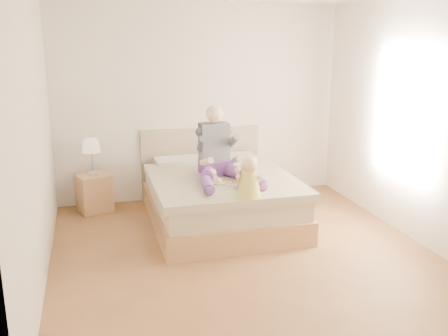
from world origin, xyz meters
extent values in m
cube|color=brown|center=(0.00, 0.00, 0.00)|extent=(4.00, 4.20, 0.01)
cube|color=white|center=(0.00, 2.10, 1.35)|extent=(4.00, 0.02, 2.70)
cube|color=white|center=(0.00, -2.10, 1.35)|extent=(4.00, 0.02, 2.70)
cube|color=white|center=(-2.00, 0.00, 1.35)|extent=(0.02, 4.20, 2.70)
cube|color=white|center=(2.00, 0.00, 1.35)|extent=(0.02, 4.20, 2.70)
cube|color=white|center=(1.99, 0.20, 1.40)|extent=(0.02, 1.30, 1.60)
cube|color=#F5EEC9|center=(1.98, 0.20, 1.40)|extent=(0.01, 1.18, 1.48)
cube|color=#A0734A|center=(0.00, 1.02, 0.14)|extent=(1.68, 2.13, 0.28)
cube|color=#BDAE8C|center=(0.00, 1.02, 0.40)|extent=(1.60, 2.05, 0.24)
cube|color=#BDAE8C|center=(0.00, 0.87, 0.57)|extent=(1.70, 1.80, 0.09)
cube|color=silver|center=(-0.38, 1.76, 0.59)|extent=(0.62, 0.40, 0.14)
cube|color=silver|center=(0.38, 1.76, 0.59)|extent=(0.62, 0.40, 0.14)
cube|color=gray|center=(0.00, 2.09, 0.50)|extent=(1.70, 0.08, 1.00)
cube|color=#A0734A|center=(-1.51, 1.82, 0.25)|extent=(0.50, 0.47, 0.49)
cylinder|color=silver|center=(-1.51, 1.82, 0.52)|extent=(0.13, 0.13, 0.04)
cylinder|color=silver|center=(-1.51, 1.82, 0.67)|extent=(0.03, 0.03, 0.27)
cone|color=beige|center=(-1.51, 1.82, 0.89)|extent=(0.24, 0.24, 0.17)
cube|color=#613585|center=(-0.04, 1.05, 0.70)|extent=(0.38, 0.31, 0.18)
cube|color=#3D3E46|center=(-0.04, 1.11, 1.00)|extent=(0.36, 0.23, 0.47)
sphere|color=beige|center=(-0.04, 1.08, 1.35)|extent=(0.21, 0.21, 0.21)
cylinder|color=#613585|center=(-0.19, 0.81, 0.69)|extent=(0.29, 0.52, 0.21)
cylinder|color=#613585|center=(-0.29, 0.44, 0.67)|extent=(0.18, 0.46, 0.12)
sphere|color=#613585|center=(-0.32, 0.22, 0.66)|extent=(0.11, 0.11, 0.11)
cylinder|color=#3D3E46|center=(-0.23, 0.97, 1.02)|extent=(0.11, 0.30, 0.24)
cylinder|color=beige|center=(-0.22, 0.78, 0.84)|extent=(0.11, 0.31, 0.16)
sphere|color=beige|center=(-0.18, 0.64, 0.75)|extent=(0.09, 0.09, 0.09)
cylinder|color=#613585|center=(0.12, 0.83, 0.69)|extent=(0.33, 0.52, 0.21)
cylinder|color=#613585|center=(0.25, 0.46, 0.67)|extent=(0.21, 0.46, 0.12)
sphere|color=#613585|center=(0.30, 0.25, 0.66)|extent=(0.11, 0.11, 0.11)
cylinder|color=#3D3E46|center=(0.16, 0.98, 1.02)|extent=(0.13, 0.30, 0.24)
cylinder|color=beige|center=(0.15, 0.80, 0.84)|extent=(0.09, 0.30, 0.16)
sphere|color=beige|center=(0.13, 0.65, 0.75)|extent=(0.09, 0.09, 0.09)
cube|color=silver|center=(-0.05, 0.53, 0.62)|extent=(0.48, 0.40, 0.01)
cylinder|color=teal|center=(-0.13, 0.55, 0.63)|extent=(0.25, 0.25, 0.01)
cylinder|color=#C37841|center=(-0.13, 0.55, 0.64)|extent=(0.17, 0.17, 0.02)
cylinder|color=silver|center=(-0.17, 0.67, 0.66)|extent=(0.07, 0.07, 0.09)
torus|color=silver|center=(-0.12, 0.67, 0.67)|extent=(0.02, 0.06, 0.06)
cylinder|color=#9A724B|center=(-0.17, 0.67, 0.71)|extent=(0.07, 0.07, 0.01)
cylinder|color=silver|center=(0.07, 0.58, 0.63)|extent=(0.14, 0.14, 0.01)
cube|color=#C37841|center=(0.07, 0.58, 0.64)|extent=(0.09, 0.08, 0.02)
cylinder|color=silver|center=(-0.05, 0.43, 0.63)|extent=(0.14, 0.14, 0.01)
ellipsoid|color=red|center=(-0.03, 0.42, 0.64)|extent=(0.04, 0.03, 0.01)
cylinder|color=white|center=(0.13, 0.55, 0.68)|extent=(0.07, 0.07, 0.11)
cylinder|color=orange|center=(0.13, 0.55, 0.68)|extent=(0.06, 0.06, 0.11)
cylinder|color=white|center=(0.08, 0.40, 0.64)|extent=(0.07, 0.07, 0.04)
cylinder|color=#441A09|center=(0.08, 0.40, 0.64)|extent=(0.06, 0.06, 0.03)
cone|color=#E0D046|center=(0.08, 0.09, 0.75)|extent=(0.26, 0.26, 0.29)
sphere|color=beige|center=(0.08, 0.09, 0.96)|extent=(0.18, 0.18, 0.18)
cylinder|color=beige|center=(0.06, 0.23, 0.66)|extent=(0.13, 0.21, 0.07)
sphere|color=beige|center=(0.08, 0.33, 0.66)|extent=(0.06, 0.06, 0.06)
cylinder|color=beige|center=(-0.02, 0.13, 0.81)|extent=(0.11, 0.15, 0.12)
cylinder|color=beige|center=(0.16, 0.21, 0.66)|extent=(0.08, 0.20, 0.07)
sphere|color=beige|center=(0.18, 0.31, 0.66)|extent=(0.06, 0.06, 0.06)
cylinder|color=beige|center=(0.18, 0.08, 0.81)|extent=(0.05, 0.15, 0.12)
camera|label=1|loc=(-1.50, -4.70, 2.26)|focal=40.00mm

